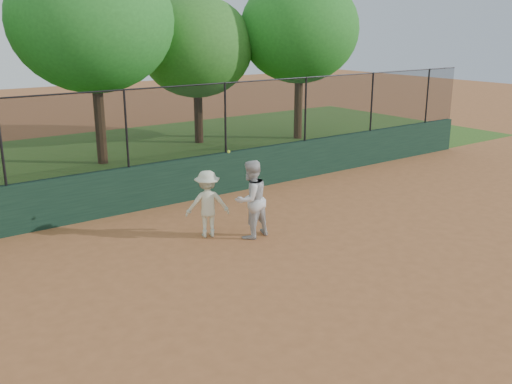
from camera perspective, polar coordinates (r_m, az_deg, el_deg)
ground at (r=10.86m, az=3.49°, el=-9.45°), size 80.00×80.00×0.00m
back_wall at (r=15.44m, az=-10.78°, el=0.56°), size 26.00×0.20×1.20m
grass_strip at (r=21.02m, az=-17.83°, el=2.55°), size 36.00×12.00×0.01m
player_second at (r=12.98m, az=-0.51°, el=-0.74°), size 0.97×0.80×1.82m
player_main at (r=13.12m, az=-4.87°, el=-1.19°), size 1.16×0.93×2.06m
fence_assembly at (r=15.08m, az=-11.20°, el=6.54°), size 26.00×0.06×2.00m
tree_2 at (r=20.55m, az=-16.07°, el=16.14°), size 5.56×5.06×7.28m
tree_3 at (r=23.71m, az=-5.97°, el=14.23°), size 4.69×4.26×5.93m
tree_4 at (r=24.62m, az=4.40°, el=15.90°), size 5.13×4.66×6.79m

